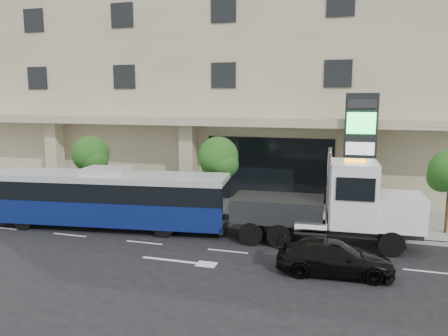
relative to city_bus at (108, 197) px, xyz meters
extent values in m
plane|color=black|center=(6.86, -0.19, -1.59)|extent=(120.00, 120.00, 0.00)
cube|color=gray|center=(6.86, 4.81, -1.51)|extent=(120.00, 6.00, 0.15)
cube|color=gray|center=(6.86, 1.81, -1.51)|extent=(120.00, 0.30, 0.15)
cube|color=tan|center=(6.86, 15.31, 8.41)|extent=(60.00, 15.00, 20.00)
cube|color=tan|center=(6.86, 6.61, 3.61)|extent=(60.00, 2.80, 0.50)
cube|color=black|center=(6.86, 7.78, 0.56)|extent=(8.00, 0.12, 4.00)
cube|color=tan|center=(-8.14, 6.61, 1.01)|extent=(0.90, 0.90, 4.90)
cube|color=tan|center=(1.86, 6.61, 1.01)|extent=(0.90, 0.90, 4.90)
cube|color=tan|center=(11.86, 6.61, 1.01)|extent=(0.90, 0.90, 4.90)
cylinder|color=#422B19|center=(-3.14, 3.41, -0.04)|extent=(0.14, 0.14, 2.80)
sphere|color=#224714|center=(-3.14, 3.41, 1.68)|extent=(2.20, 2.20, 2.20)
sphere|color=#224714|center=(-2.79, 3.21, 1.36)|extent=(1.65, 1.65, 1.65)
sphere|color=#224714|center=(-3.44, 3.61, 1.28)|extent=(1.54, 1.54, 1.54)
cylinder|color=#422B19|center=(4.86, 3.41, 0.03)|extent=(0.14, 0.14, 2.94)
sphere|color=#224714|center=(4.86, 3.41, 1.84)|extent=(2.20, 2.20, 2.20)
sphere|color=#224714|center=(5.21, 3.21, 1.50)|extent=(1.65, 1.65, 1.65)
sphere|color=#224714|center=(4.56, 3.61, 1.42)|extent=(1.54, 1.54, 1.54)
cylinder|color=#422B19|center=(16.36, 3.41, -0.07)|extent=(0.14, 0.14, 2.73)
sphere|color=#224714|center=(16.06, 3.61, 1.22)|extent=(1.40, 1.40, 1.40)
cylinder|color=black|center=(-3.92, -1.57, -1.07)|extent=(1.05, 0.43, 1.02)
cylinder|color=black|center=(-4.18, 0.56, -1.07)|extent=(1.05, 0.43, 1.02)
cylinder|color=black|center=(3.38, -0.66, -1.07)|extent=(1.05, 0.43, 1.02)
cylinder|color=black|center=(3.12, 1.47, -1.07)|extent=(1.05, 0.43, 1.02)
cube|color=navy|center=(0.01, 0.00, -0.61)|extent=(12.48, 4.05, 1.23)
cube|color=black|center=(0.01, 0.00, 0.46)|extent=(12.49, 4.09, 0.92)
cube|color=silver|center=(0.01, 0.00, 1.07)|extent=(12.48, 4.05, 0.31)
cube|color=silver|center=(0.01, 0.00, 1.38)|extent=(2.43, 1.90, 0.31)
cube|color=#2D3033|center=(-6.03, -0.75, -1.13)|extent=(0.45, 2.55, 0.31)
cube|color=#2D3033|center=(6.04, 0.75, -1.13)|extent=(0.45, 2.55, 0.31)
cube|color=#2D3033|center=(10.77, 0.57, -0.80)|extent=(8.38, 1.39, 0.39)
cube|color=white|center=(13.96, 0.72, 0.13)|extent=(2.07, 2.35, 1.47)
cube|color=silver|center=(14.94, 0.77, 0.13)|extent=(0.18, 1.96, 1.18)
cube|color=white|center=(12.00, 0.63, 0.82)|extent=(2.08, 2.55, 2.84)
cube|color=black|center=(12.93, 0.67, 1.26)|extent=(0.21, 2.16, 1.18)
cylinder|color=silver|center=(10.97, -0.50, 1.06)|extent=(0.18, 0.18, 3.33)
cylinder|color=silver|center=(10.87, 1.65, 1.06)|extent=(0.18, 0.18, 3.33)
cube|color=#2D3033|center=(8.67, 0.46, -0.07)|extent=(4.23, 2.55, 1.08)
cube|color=#2D3033|center=(6.31, 0.35, -0.65)|extent=(1.58, 0.35, 0.22)
cube|color=#2D3033|center=(5.73, 0.32, -1.05)|extent=(0.33, 1.78, 0.18)
cube|color=orange|center=(12.00, 0.63, 2.29)|extent=(0.90, 0.39, 0.14)
cylinder|color=black|center=(13.61, -0.32, -1.05)|extent=(1.09, 0.37, 1.08)
cylinder|color=black|center=(13.51, 1.73, -1.05)|extent=(1.09, 0.37, 1.08)
cylinder|color=black|center=(8.91, -0.55, -1.05)|extent=(1.09, 0.37, 1.08)
cylinder|color=black|center=(8.81, 1.50, -1.05)|extent=(1.09, 0.37, 1.08)
cylinder|color=black|center=(7.64, -0.62, -1.05)|extent=(1.09, 0.37, 1.08)
cylinder|color=black|center=(7.54, 1.44, -1.05)|extent=(1.09, 0.37, 1.08)
imported|color=black|center=(11.40, -2.90, -0.95)|extent=(4.46, 2.06, 1.26)
cube|color=black|center=(12.25, 5.14, 1.92)|extent=(1.70, 0.62, 6.71)
cube|color=#24DA4C|center=(12.25, 4.83, 3.70)|extent=(1.45, 0.11, 1.12)
cube|color=silver|center=(12.25, 4.83, 2.36)|extent=(1.45, 0.11, 0.67)
cube|color=#262628|center=(12.25, 4.83, 4.71)|extent=(1.45, 0.11, 0.45)
camera|label=1|loc=(11.85, -19.14, 5.00)|focal=35.00mm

